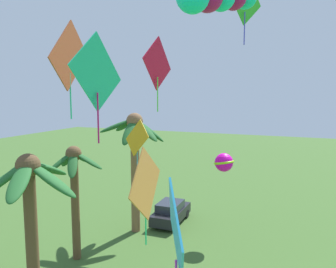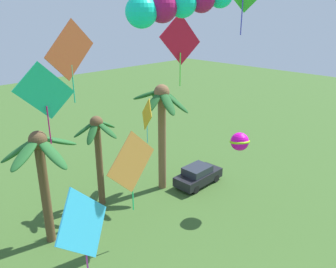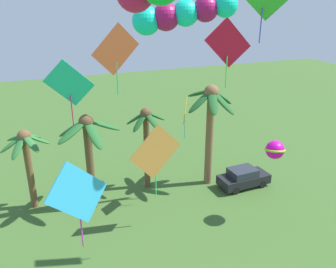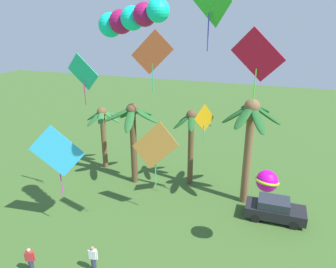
# 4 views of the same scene
# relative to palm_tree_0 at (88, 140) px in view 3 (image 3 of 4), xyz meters

# --- Properties ---
(palm_tree_0) EXTENTS (4.37, 4.25, 6.72)m
(palm_tree_0) POSITION_rel_palm_tree_0_xyz_m (0.00, 0.00, 0.00)
(palm_tree_0) COLOR brown
(palm_tree_0) RESTS_ON ground
(palm_tree_1) EXTENTS (4.14, 4.33, 7.83)m
(palm_tree_1) POSITION_rel_palm_tree_0_xyz_m (8.98, -0.03, 0.77)
(palm_tree_1) COLOR brown
(palm_tree_1) RESTS_ON ground
(palm_tree_2) EXTENTS (3.25, 3.19, 5.67)m
(palm_tree_2) POSITION_rel_palm_tree_0_xyz_m (-3.75, 1.66, -0.83)
(palm_tree_2) COLOR brown
(palm_tree_2) RESTS_ON ground
(palm_tree_3) EXTENTS (3.06, 3.09, 6.29)m
(palm_tree_3) POSITION_rel_palm_tree_0_xyz_m (4.44, 1.24, -0.49)
(palm_tree_3) COLOR brown
(palm_tree_3) RESTS_ON ground
(parked_car_0) EXTENTS (3.92, 1.79, 1.51)m
(parked_car_0) POSITION_rel_palm_tree_0_xyz_m (11.19, -1.66, -4.23)
(parked_car_0) COLOR black
(parked_car_0) RESTS_ON ground
(kite_diamond_1) EXTENTS (3.24, 0.49, 4.52)m
(kite_diamond_1) POSITION_rel_palm_tree_0_xyz_m (9.11, -1.61, 5.80)
(kite_diamond_1) COLOR red
(kite_diamond_2) EXTENTS (2.39, 0.35, 3.32)m
(kite_diamond_2) POSITION_rel_palm_tree_0_xyz_m (-1.26, -4.19, 4.66)
(kite_diamond_2) COLOR #1FCD8F
(kite_tube_3) EXTENTS (4.27, 2.46, 1.77)m
(kite_tube_3) POSITION_rel_palm_tree_0_xyz_m (3.37, -6.72, 7.83)
(kite_tube_3) COLOR #10E5BD
(kite_diamond_4) EXTENTS (3.27, 0.55, 4.53)m
(kite_diamond_4) POSITION_rel_palm_tree_0_xyz_m (3.32, -3.55, 0.00)
(kite_diamond_4) COLOR #CC8536
(kite_diamond_6) EXTENTS (3.03, 0.43, 4.25)m
(kite_diamond_6) POSITION_rel_palm_tree_0_xyz_m (2.01, -0.61, 5.64)
(kite_diamond_6) COLOR #B34E28
(kite_ball_7) EXTENTS (1.75, 1.75, 1.16)m
(kite_ball_7) POSITION_rel_palm_tree_0_xyz_m (10.48, -5.53, -0.22)
(kite_ball_7) COLOR #E80CB6
(kite_diamond_8) EXTENTS (2.98, 1.50, 4.57)m
(kite_diamond_8) POSITION_rel_palm_tree_0_xyz_m (-1.72, -6.93, 0.24)
(kite_diamond_8) COLOR #2FAEE7
(kite_diamond_9) EXTENTS (0.93, 1.86, 2.85)m
(kite_diamond_9) POSITION_rel_palm_tree_0_xyz_m (6.11, -1.70, 1.64)
(kite_diamond_9) COLOR orange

